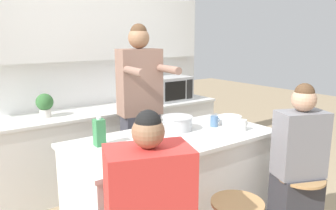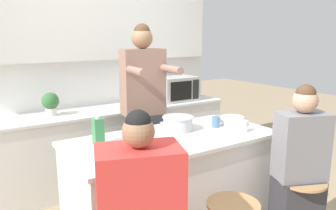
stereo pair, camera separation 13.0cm
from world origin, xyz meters
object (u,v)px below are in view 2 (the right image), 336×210
person_seated_near (298,180)px  cooking_pot (178,123)px  coffee_cup_near (244,126)px  potted_plant (50,103)px  person_cooking (144,116)px  fruit_bowl (110,156)px  coffee_cup_far (216,122)px  kitchen_island (173,189)px  microwave (177,89)px  juice_carton (98,131)px

person_seated_near → cooking_pot: bearing=147.2°
person_seated_near → coffee_cup_near: person_seated_near is taller
potted_plant → person_cooking: bearing=-41.5°
fruit_bowl → person_seated_near: bearing=-20.1°
potted_plant → coffee_cup_far: bearing=-51.8°
person_seated_near → cooking_pot: (-0.56, 0.83, 0.35)m
kitchen_island → coffee_cup_near: coffee_cup_near is taller
person_seated_near → microwave: size_ratio=2.69×
fruit_bowl → potted_plant: 1.62m
kitchen_island → potted_plant: potted_plant is taller
coffee_cup_near → juice_carton: (-1.17, 0.35, 0.05)m
cooking_pot → potted_plant: bearing=120.4°
kitchen_island → person_cooking: 0.90m
person_cooking → coffee_cup_near: 1.06m
coffee_cup_far → coffee_cup_near: bearing=-66.6°
fruit_bowl → microwave: microwave is taller
person_cooking → potted_plant: (-0.76, 0.67, 0.11)m
fruit_bowl → cooking_pot: bearing=23.3°
kitchen_island → microwave: microwave is taller
fruit_bowl → coffee_cup_near: (1.22, -0.01, 0.02)m
coffee_cup_far → juice_carton: (-1.06, 0.12, 0.05)m
cooking_pot → coffee_cup_near: bearing=-37.6°
kitchen_island → cooking_pot: bearing=44.7°
coffee_cup_far → microwave: size_ratio=0.20×
fruit_bowl → coffee_cup_near: bearing=-0.4°
person_cooking → fruit_bowl: 1.23m
juice_carton → microwave: (1.57, 1.24, 0.02)m
person_seated_near → juice_carton: size_ratio=6.34×
coffee_cup_near → microwave: (0.40, 1.60, 0.08)m
microwave → coffee_cup_near: bearing=-104.2°
coffee_cup_near → microwave: size_ratio=0.21×
coffee_cup_near → kitchen_island: bearing=160.7°
kitchen_island → person_seated_near: 1.00m
microwave → fruit_bowl: bearing=-135.7°
person_seated_near → juice_carton: bearing=169.9°
cooking_pot → microwave: (0.85, 1.25, 0.06)m
person_cooking → fruit_bowl: size_ratio=8.38×
coffee_cup_near → person_seated_near: bearing=-76.3°
coffee_cup_near → potted_plant: size_ratio=0.44×
fruit_bowl → juice_carton: (0.06, 0.34, 0.07)m
coffee_cup_near → coffee_cup_far: same height
juice_carton → kitchen_island: bearing=-14.4°
microwave → person_cooking: bearing=-143.2°
person_cooking → person_seated_near: person_cooking is taller
cooking_pot → juice_carton: 0.72m
potted_plant → cooking_pot: bearing=-59.6°
person_cooking → coffee_cup_near: bearing=-58.0°
fruit_bowl → coffee_cup_near: coffee_cup_near is taller
coffee_cup_near → person_cooking: bearing=114.8°
person_cooking → microwave: (0.85, 0.63, 0.12)m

